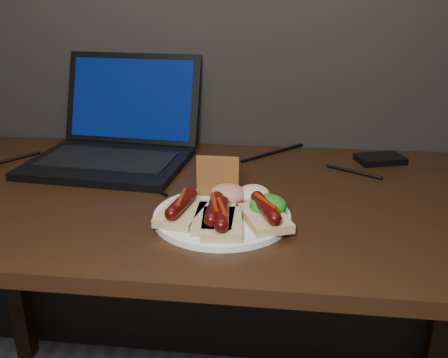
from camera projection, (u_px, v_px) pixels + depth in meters
name	position (u px, v px, depth m)	size (l,w,h in m)	color
desk	(200.00, 230.00, 1.09)	(1.40, 0.70, 0.75)	black
laptop	(117.00, 139.00, 1.26)	(0.40, 0.40, 0.25)	black
hard_drive	(380.00, 159.00, 1.24)	(0.11, 0.07, 0.02)	black
desk_cables	(185.00, 165.00, 1.21)	(0.98, 0.40, 0.01)	black
plate	(222.00, 216.00, 0.94)	(0.26, 0.26, 0.01)	white
bread_sausage_left	(182.00, 209.00, 0.92)	(0.09, 0.13, 0.04)	#D9B67F
bread_sausage_center	(214.00, 214.00, 0.89)	(0.07, 0.12, 0.04)	#D9B67F
bread_sausage_right	(265.00, 213.00, 0.90)	(0.11, 0.13, 0.04)	#D9B67F
bread_sausage_extra	(222.00, 219.00, 0.88)	(0.08, 0.12, 0.04)	#D9B67F
crispbread	(218.00, 177.00, 1.00)	(0.09, 0.01, 0.09)	#A2652C
salad_greens	(268.00, 205.00, 0.92)	(0.07, 0.07, 0.04)	#1E5B12
salsa_mound	(228.00, 195.00, 0.97)	(0.07, 0.07, 0.04)	maroon
coleslaw_mound	(254.00, 194.00, 0.98)	(0.06, 0.06, 0.04)	beige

